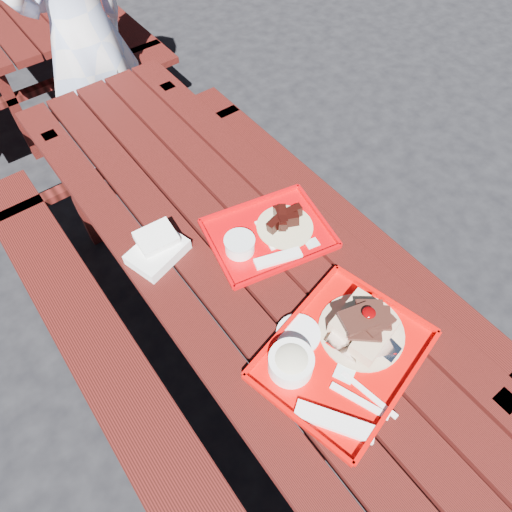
% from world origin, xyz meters
% --- Properties ---
extents(ground, '(60.00, 60.00, 0.00)m').
position_xyz_m(ground, '(0.00, 0.00, 0.00)').
color(ground, black).
rests_on(ground, ground).
extents(picnic_table_near, '(1.41, 2.40, 0.75)m').
position_xyz_m(picnic_table_near, '(-0.00, 0.00, 0.56)').
color(picnic_table_near, '#46100D').
rests_on(picnic_table_near, ground).
extents(near_tray, '(0.58, 0.50, 0.16)m').
position_xyz_m(near_tray, '(0.01, -0.55, 0.79)').
color(near_tray, red).
rests_on(near_tray, picnic_table_near).
extents(far_tray, '(0.48, 0.41, 0.07)m').
position_xyz_m(far_tray, '(0.11, -0.07, 0.77)').
color(far_tray, '#CC0207').
rests_on(far_tray, picnic_table_near).
extents(white_cloth, '(0.23, 0.19, 0.08)m').
position_xyz_m(white_cloth, '(-0.24, 0.11, 0.78)').
color(white_cloth, white).
rests_on(white_cloth, picnic_table_near).
extents(person, '(0.74, 0.61, 1.75)m').
position_xyz_m(person, '(0.10, 1.41, 0.88)').
color(person, '#B6C9F0').
rests_on(person, ground).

